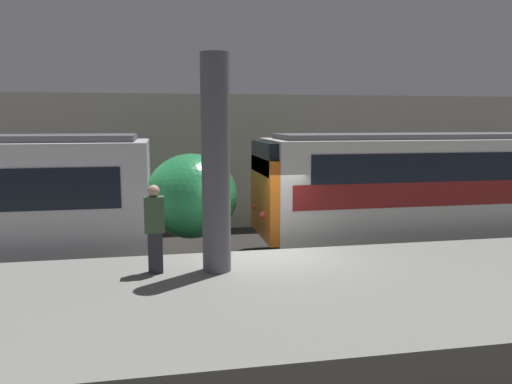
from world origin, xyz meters
name	(u,v)px	position (x,y,z in m)	size (l,w,h in m)	color
ground_plane	(264,288)	(0.00, 0.00, 0.00)	(120.00, 120.00, 0.00)	#282623
platform	(294,313)	(0.00, -2.65, 0.45)	(40.00, 5.30, 0.91)	slate
station_rear_barrier	(226,162)	(0.00, 6.61, 2.36)	(50.00, 0.15, 4.72)	#B2AD9E
support_pillar_near	(216,165)	(-1.22, -1.34, 3.00)	(0.55, 0.55, 4.18)	#56565B
person_waiting	(155,227)	(-2.40, -1.26, 1.82)	(0.38, 0.24, 1.72)	#2D2D38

